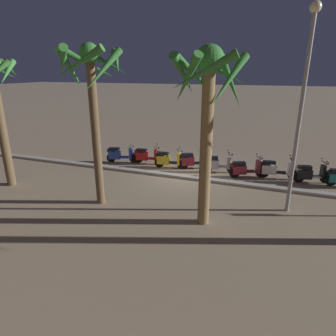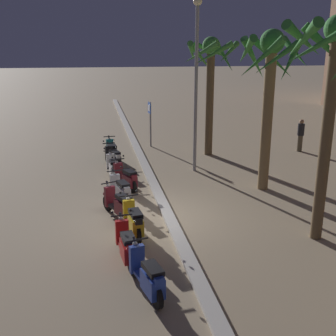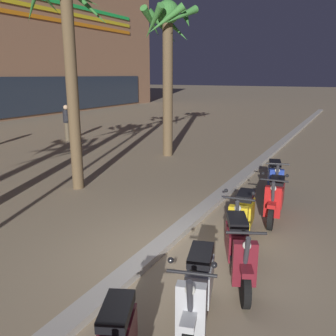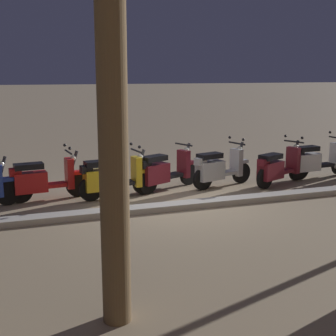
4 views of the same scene
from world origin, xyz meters
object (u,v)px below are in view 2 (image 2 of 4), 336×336
scooter_yellow_gap_after_mid (133,221)px  crossing_sign (150,119)px  palm_tree_by_mall_entrance (270,74)px  scooter_white_last_in_row (113,168)px  scooter_blue_mid_centre (147,276)px  scooter_red_tail_end (126,245)px  scooter_black_second_in_line (113,158)px  palm_tree_far_corner (210,67)px  scooter_maroon_far_back (119,205)px  pedestrian_strolling_near_curb (301,135)px  palm_tree_mid_walkway (334,71)px  street_lamp (196,70)px  scooter_silver_lead_nearest (121,191)px  scooter_teal_mid_front (112,151)px  scooter_maroon_mid_rear (126,178)px

scooter_yellow_gap_after_mid → crossing_sign: size_ratio=0.74×
palm_tree_by_mall_entrance → scooter_yellow_gap_after_mid: bearing=-58.7°
scooter_white_last_in_row → scooter_blue_mid_centre: 8.49m
scooter_yellow_gap_after_mid → scooter_red_tail_end: bearing=-12.8°
scooter_black_second_in_line → palm_tree_far_corner: (-1.59, 4.82, 3.81)m
palm_tree_far_corner → scooter_white_last_in_row: bearing=-57.5°
scooter_maroon_far_back → pedestrian_strolling_near_curb: 12.10m
scooter_maroon_far_back → palm_tree_by_mall_entrance: size_ratio=0.30×
scooter_white_last_in_row → scooter_black_second_in_line: bearing=176.2°
scooter_white_last_in_row → palm_tree_far_corner: bearing=122.5°
scooter_white_last_in_row → pedestrian_strolling_near_curb: pedestrian_strolling_near_curb is taller
palm_tree_far_corner → palm_tree_by_mall_entrance: bearing=6.6°
scooter_black_second_in_line → palm_tree_far_corner: palm_tree_far_corner is taller
scooter_blue_mid_centre → scooter_black_second_in_line: bearing=-178.9°
scooter_yellow_gap_after_mid → palm_tree_far_corner: (-8.64, 4.62, 3.80)m
scooter_yellow_gap_after_mid → scooter_red_tail_end: same height
scooter_maroon_far_back → palm_tree_by_mall_entrance: bearing=108.6°
scooter_blue_mid_centre → palm_tree_far_corner: size_ratio=0.32×
scooter_black_second_in_line → palm_tree_mid_walkway: bearing=33.0°
scooter_blue_mid_centre → palm_tree_far_corner: (-11.62, 4.62, 3.81)m
street_lamp → scooter_silver_lead_nearest: bearing=-45.7°
scooter_red_tail_end → palm_tree_by_mall_entrance: palm_tree_by_mall_entrance is taller
street_lamp → palm_tree_mid_walkway: bearing=14.2°
street_lamp → scooter_teal_mid_front: bearing=-125.1°
scooter_red_tail_end → palm_tree_mid_walkway: size_ratio=0.29×
scooter_white_last_in_row → palm_tree_by_mall_entrance: (2.32, 5.54, 3.85)m
scooter_black_second_in_line → scooter_teal_mid_front: bearing=179.8°
crossing_sign → palm_tree_far_corner: 4.41m
scooter_yellow_gap_after_mid → palm_tree_far_corner: palm_tree_far_corner is taller
scooter_white_last_in_row → scooter_red_tail_end: 6.94m
scooter_maroon_mid_rear → scooter_yellow_gap_after_mid: 4.10m
scooter_white_last_in_row → scooter_maroon_mid_rear: size_ratio=1.07×
palm_tree_mid_walkway → pedestrian_strolling_near_curb: bearing=155.1°
scooter_teal_mid_front → palm_tree_mid_walkway: (9.51, 5.25, 4.19)m
scooter_maroon_far_back → crossing_sign: bearing=166.3°
scooter_white_last_in_row → scooter_maroon_far_back: bearing=-0.3°
scooter_yellow_gap_after_mid → crossing_sign: crossing_sign is taller
scooter_white_last_in_row → scooter_silver_lead_nearest: 2.86m
street_lamp → scooter_black_second_in_line: bearing=-106.6°
scooter_red_tail_end → crossing_sign: bearing=169.3°
crossing_sign → scooter_white_last_in_row: bearing=-23.2°
scooter_teal_mid_front → scooter_maroon_mid_rear: size_ratio=1.02×
scooter_blue_mid_centre → palm_tree_mid_walkway: bearing=110.8°
scooter_black_second_in_line → palm_tree_by_mall_entrance: 7.70m
scooter_teal_mid_front → scooter_maroon_far_back: bearing=-1.0°
scooter_maroon_far_back → palm_tree_mid_walkway: palm_tree_mid_walkway is taller
scooter_silver_lead_nearest → scooter_blue_mid_centre: scooter_silver_lead_nearest is taller
scooter_maroon_mid_rear → scooter_maroon_far_back: scooter_maroon_mid_rear is taller
scooter_maroon_far_back → crossing_sign: 9.90m
scooter_black_second_in_line → scooter_white_last_in_row: (1.54, -0.10, 0.01)m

